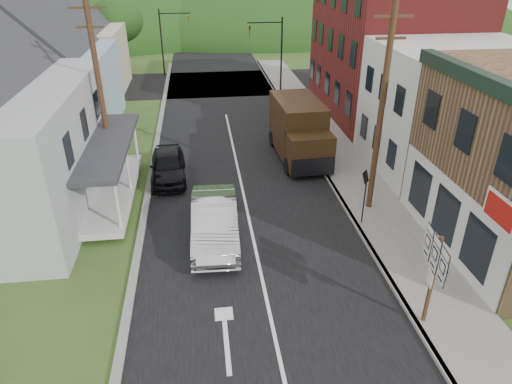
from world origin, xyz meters
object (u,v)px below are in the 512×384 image
object	(u,v)px
delivery_van	(299,131)
route_sign_cluster	(433,268)
warning_sign	(365,189)
silver_sedan	(215,222)
dark_sedan	(168,165)

from	to	relation	value
delivery_van	route_sign_cluster	size ratio (longest dim) A/B	1.87
delivery_van	route_sign_cluster	xyz separation A→B (m)	(1.16, -13.50, 0.55)
warning_sign	silver_sedan	bearing A→B (deg)	-179.79
silver_sedan	route_sign_cluster	xyz separation A→B (m)	(6.31, -5.67, 1.35)
silver_sedan	dark_sedan	world-z (taller)	silver_sedan
silver_sedan	delivery_van	distance (m)	9.40
dark_sedan	route_sign_cluster	distance (m)	14.51
delivery_van	warning_sign	distance (m)	7.61
dark_sedan	route_sign_cluster	world-z (taller)	route_sign_cluster
silver_sedan	route_sign_cluster	world-z (taller)	route_sign_cluster
silver_sedan	route_sign_cluster	size ratio (longest dim) A/B	1.65
delivery_van	warning_sign	bearing A→B (deg)	-83.47
dark_sedan	route_sign_cluster	size ratio (longest dim) A/B	1.38
silver_sedan	warning_sign	world-z (taller)	warning_sign
dark_sedan	warning_sign	distance (m)	10.28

